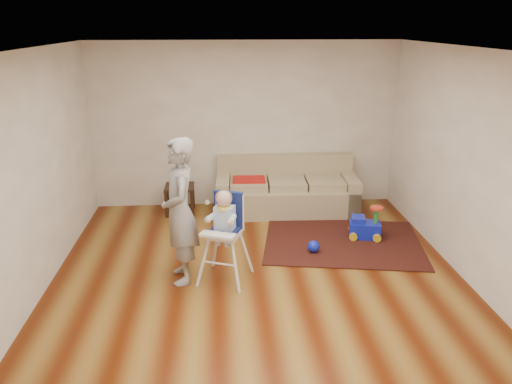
{
  "coord_description": "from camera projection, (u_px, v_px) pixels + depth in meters",
  "views": [
    {
      "loc": [
        -0.44,
        -5.34,
        2.98
      ],
      "look_at": [
        0.0,
        0.4,
        1.0
      ],
      "focal_mm": 35.0,
      "sensor_mm": 36.0,
      "label": 1
    }
  ],
  "objects": [
    {
      "name": "ground",
      "position": [
        259.0,
        281.0,
        6.03
      ],
      "size": [
        5.5,
        5.5,
        0.0
      ],
      "primitive_type": "plane",
      "color": "#4E1B05",
      "rests_on": "ground"
    },
    {
      "name": "adult",
      "position": [
        180.0,
        212.0,
        5.8
      ],
      "size": [
        0.51,
        0.7,
        1.75
      ],
      "primitive_type": "imported",
      "rotation": [
        0.0,
        0.0,
        -1.41
      ],
      "color": "gray",
      "rests_on": "ground"
    },
    {
      "name": "side_table",
      "position": [
        180.0,
        199.0,
        8.1
      ],
      "size": [
        0.46,
        0.46,
        0.46
      ],
      "primitive_type": null,
      "color": "black",
      "rests_on": "ground"
    },
    {
      "name": "high_chair",
      "position": [
        225.0,
        237.0,
        5.9
      ],
      "size": [
        0.68,
        0.68,
        1.14
      ],
      "rotation": [
        0.0,
        0.0,
        -0.36
      ],
      "color": "silver",
      "rests_on": "ground"
    },
    {
      "name": "area_rug",
      "position": [
        343.0,
        242.0,
        7.07
      ],
      "size": [
        2.41,
        1.97,
        0.02
      ],
      "primitive_type": "cube",
      "rotation": [
        0.0,
        0.0,
        -0.17
      ],
      "color": "black",
      "rests_on": "ground"
    },
    {
      "name": "toy_ball",
      "position": [
        314.0,
        246.0,
        6.72
      ],
      "size": [
        0.16,
        0.16,
        0.16
      ],
      "primitive_type": "sphere",
      "color": "#1221C9",
      "rests_on": "area_rug"
    },
    {
      "name": "room_envelope",
      "position": [
        255.0,
        119.0,
        5.92
      ],
      "size": [
        5.04,
        5.52,
        2.72
      ],
      "color": "beige",
      "rests_on": "ground"
    },
    {
      "name": "sofa",
      "position": [
        286.0,
        186.0,
        8.11
      ],
      "size": [
        2.3,
        1.02,
        0.88
      ],
      "rotation": [
        0.0,
        0.0,
        -0.04
      ],
      "color": "gray",
      "rests_on": "ground"
    },
    {
      "name": "ride_on_toy",
      "position": [
        365.0,
        222.0,
        7.14
      ],
      "size": [
        0.49,
        0.39,
        0.47
      ],
      "primitive_type": null,
      "rotation": [
        0.0,
        0.0,
        -0.21
      ],
      "color": "#1221C9",
      "rests_on": "area_rug"
    }
  ]
}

